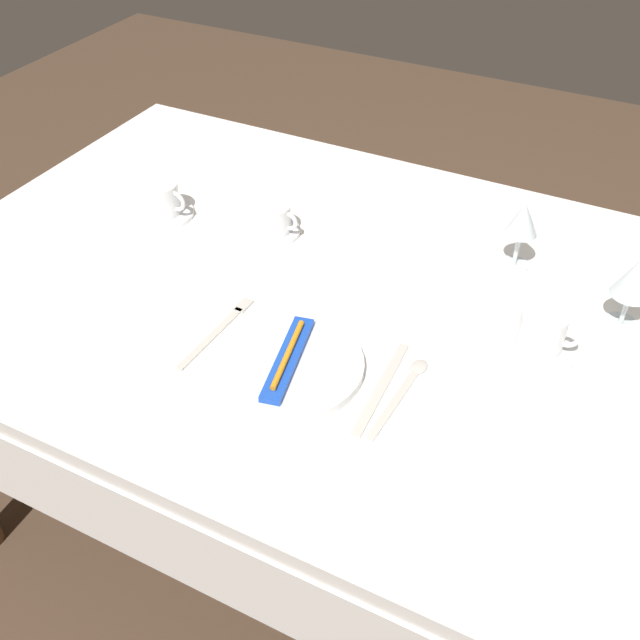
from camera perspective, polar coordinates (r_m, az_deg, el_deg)
ground_plane at (r=1.97m, az=2.61°, el=-15.54°), size 6.00×6.00×0.00m
dining_table at (r=1.48m, az=3.35°, el=-0.94°), size 1.80×1.11×0.74m
dinner_plate at (r=1.28m, az=-2.45°, el=-3.46°), size 0.26×0.26×0.02m
toothbrush_package at (r=1.26m, az=-2.47°, el=-2.91°), size 0.08×0.21×0.02m
fork_outer at (r=1.37m, az=-7.73°, el=-0.72°), size 0.03×0.22×0.00m
dinner_knife at (r=1.25m, az=4.63°, el=-5.33°), size 0.03×0.23×0.00m
spoon_soup at (r=1.25m, az=6.51°, el=-5.17°), size 0.03×0.21×0.01m
saucer_left at (r=1.37m, az=16.34°, el=-2.05°), size 0.14×0.14×0.01m
coffee_cup_left at (r=1.34m, az=16.73°, el=-0.76°), size 0.11×0.08×0.07m
saucer_right at (r=1.71m, az=-12.03°, el=7.96°), size 0.14×0.14×0.01m
coffee_cup_right at (r=1.68m, az=-12.17°, el=9.12°), size 0.11×0.09×0.07m
saucer_far at (r=1.61m, az=-3.67°, el=6.77°), size 0.12×0.12×0.01m
coffee_cup_far at (r=1.59m, az=-3.68°, el=7.82°), size 0.10×0.08×0.06m
wine_glass_centre at (r=1.51m, az=15.23°, el=7.23°), size 0.07×0.07×0.15m
wine_glass_left at (r=1.41m, az=22.97°, el=2.84°), size 0.07×0.07×0.15m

